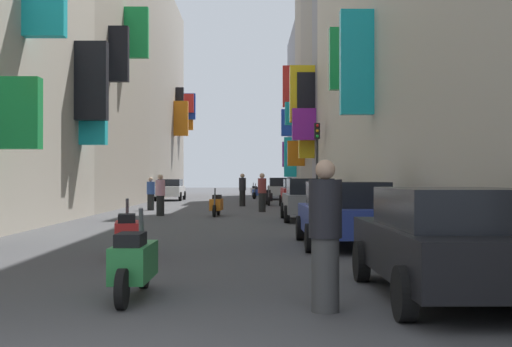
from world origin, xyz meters
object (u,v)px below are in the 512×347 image
at_px(pedestrian_mid_street, 160,195).
at_px(pedestrian_near_right, 151,194).
at_px(pedestrian_crossing, 242,190).
at_px(pedestrian_near_left, 262,193).
at_px(parked_car_red, 299,192).
at_px(parked_car_grey, 309,199).
at_px(scooter_green, 134,262).
at_px(scooter_orange, 216,205).
at_px(parked_car_white, 170,189).
at_px(parked_car_black, 450,240).
at_px(parked_car_blue, 345,212).
at_px(scooter_red, 127,234).
at_px(traffic_light_far_corner, 317,151).
at_px(scooter_black, 268,197).
at_px(scooter_blue, 258,192).
at_px(scooter_silver, 254,191).
at_px(pedestrian_far_away, 325,236).
at_px(parked_car_silver, 280,188).

bearing_deg(pedestrian_mid_street, pedestrian_near_right, 103.13).
bearing_deg(pedestrian_crossing, pedestrian_near_left, -80.98).
distance_m(parked_car_red, pedestrian_mid_street, 10.06).
xyz_separation_m(parked_car_grey, pedestrian_near_right, (-6.82, 7.67, -0.02)).
xyz_separation_m(scooter_green, scooter_orange, (0.12, 18.29, -0.00)).
bearing_deg(pedestrian_near_left, scooter_green, -95.30).
xyz_separation_m(pedestrian_crossing, pedestrian_near_left, (0.96, -6.04, -0.01)).
height_order(parked_car_white, pedestrian_near_right, pedestrian_near_right).
height_order(parked_car_black, pedestrian_crossing, pedestrian_crossing).
xyz_separation_m(parked_car_black, pedestrian_near_right, (-7.26, 23.24, 0.02)).
distance_m(parked_car_blue, scooter_orange, 12.30).
height_order(parked_car_red, parked_car_black, parked_car_red).
bearing_deg(scooter_red, pedestrian_near_right, 97.12).
xyz_separation_m(scooter_red, traffic_light_far_corner, (5.51, 18.71, 2.35)).
distance_m(parked_car_red, parked_car_black, 26.58).
bearing_deg(scooter_black, scooter_red, -97.68).
bearing_deg(parked_car_white, pedestrian_near_right, -86.87).
distance_m(parked_car_red, parked_car_blue, 20.01).
xyz_separation_m(pedestrian_crossing, pedestrian_mid_street, (-3.20, -9.06, -0.05)).
xyz_separation_m(scooter_blue, scooter_black, (0.44, -11.52, 0.00)).
bearing_deg(scooter_green, scooter_black, 85.19).
height_order(scooter_green, scooter_orange, same).
distance_m(parked_car_black, scooter_orange, 18.78).
bearing_deg(parked_car_blue, scooter_green, -119.09).
height_order(scooter_green, pedestrian_near_left, pedestrian_near_left).
relative_size(parked_car_blue, pedestrian_near_right, 2.67).
xyz_separation_m(scooter_silver, pedestrian_far_away, (0.57, -47.45, 0.41)).
xyz_separation_m(scooter_green, scooter_black, (2.44, 29.00, -0.00)).
xyz_separation_m(scooter_green, scooter_silver, (1.78, 46.58, -0.00)).
distance_m(parked_car_black, traffic_light_far_corner, 23.21).
bearing_deg(pedestrian_crossing, pedestrian_near_right, -133.85).
bearing_deg(parked_car_black, pedestrian_mid_street, 108.36).
relative_size(parked_car_black, pedestrian_mid_street, 2.53).
height_order(parked_car_silver, scooter_green, parked_car_silver).
height_order(parked_car_silver, scooter_red, parked_car_silver).
bearing_deg(parked_car_red, parked_car_white, 126.75).
relative_size(scooter_black, pedestrian_mid_street, 1.16).
distance_m(parked_car_blue, pedestrian_crossing, 21.27).
bearing_deg(parked_car_blue, parked_car_grey, 90.18).
relative_size(parked_car_red, parked_car_white, 0.97).
distance_m(parked_car_white, pedestrian_near_left, 16.77).
bearing_deg(scooter_red, scooter_silver, 86.40).
height_order(scooter_black, scooter_silver, same).
distance_m(scooter_red, traffic_light_far_corner, 19.64).
bearing_deg(scooter_black, pedestrian_near_right, -134.17).
xyz_separation_m(parked_car_grey, pedestrian_mid_street, (-5.75, 3.07, 0.05)).
relative_size(scooter_blue, pedestrian_mid_street, 1.03).
distance_m(parked_car_grey, parked_car_white, 23.03).
height_order(pedestrian_mid_street, traffic_light_far_corner, traffic_light_far_corner).
height_order(scooter_blue, scooter_orange, same).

